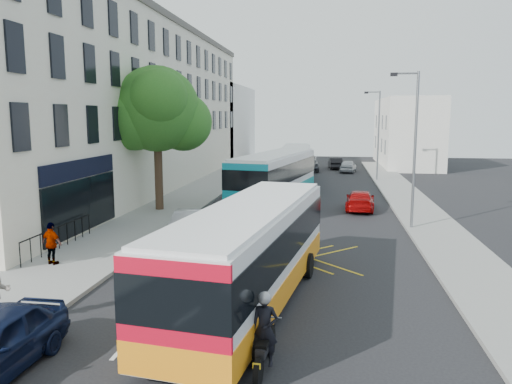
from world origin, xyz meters
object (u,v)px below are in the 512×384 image
at_px(lamp_near, 413,142).
at_px(distant_car_grey, 308,165).
at_px(bus_mid, 275,177).
at_px(pedestrian_far, 52,244).
at_px(parked_car_silver, 188,224).
at_px(motorbike, 265,333).
at_px(distant_car_silver, 348,166).
at_px(bus_near, 250,253).
at_px(bus_far, 295,163).
at_px(distant_car_dark, 335,163).
at_px(lamp_far, 377,131).
at_px(street_tree, 156,110).
at_px(red_hatchback, 360,200).

distance_m(lamp_near, distant_car_grey, 28.71).
relative_size(bus_mid, distant_car_grey, 2.48).
bearing_deg(pedestrian_far, parked_car_silver, -106.93).
distance_m(lamp_near, motorbike, 16.99).
bearing_deg(motorbike, bus_mid, 99.59).
xyz_separation_m(distant_car_silver, pedestrian_far, (-12.64, -36.12, 0.33)).
distance_m(motorbike, pedestrian_far, 11.43).
relative_size(bus_near, parked_car_silver, 2.98).
bearing_deg(distant_car_grey, bus_far, -99.36).
height_order(distant_car_grey, distant_car_dark, distant_car_grey).
bearing_deg(pedestrian_far, distant_car_silver, -92.88).
distance_m(lamp_far, bus_far, 7.94).
bearing_deg(bus_near, street_tree, 126.90).
bearing_deg(lamp_near, pedestrian_far, -149.08).
relative_size(lamp_near, motorbike, 3.67).
height_order(lamp_far, bus_far, lamp_far).
height_order(parked_car_silver, red_hatchback, parked_car_silver).
distance_m(red_hatchback, distant_car_dark, 25.10).
height_order(parked_car_silver, distant_car_dark, parked_car_silver).
xyz_separation_m(distant_car_grey, distant_car_dark, (2.97, 2.74, -0.06)).
bearing_deg(distant_car_dark, street_tree, 62.41).
distance_m(bus_mid, motorbike, 22.98).
xyz_separation_m(street_tree, pedestrian_far, (-0.19, -11.89, -5.30)).
xyz_separation_m(lamp_near, bus_near, (-6.61, -11.52, -2.94)).
xyz_separation_m(lamp_near, motorbike, (-5.62, -15.60, -3.71)).
xyz_separation_m(bus_mid, red_hatchback, (5.65, -1.90, -1.17)).
bearing_deg(lamp_near, distant_car_dark, 96.72).
height_order(distant_car_grey, pedestrian_far, pedestrian_far).
bearing_deg(distant_car_silver, street_tree, 70.06).
relative_size(bus_mid, pedestrian_far, 7.41).
distance_m(bus_mid, distant_car_dark, 23.59).
distance_m(bus_near, distant_car_grey, 39.21).
relative_size(bus_mid, motorbike, 5.71).
relative_size(bus_far, pedestrian_far, 6.70).
bearing_deg(distant_car_silver, bus_near, 90.84).
height_order(street_tree, parked_car_silver, street_tree).
bearing_deg(distant_car_grey, motorbike, -92.73).
xyz_separation_m(lamp_near, distant_car_silver, (-2.26, 27.19, -3.96)).
height_order(bus_mid, distant_car_grey, bus_mid).
bearing_deg(street_tree, lamp_near, -11.40).
distance_m(street_tree, distant_car_silver, 27.82).
xyz_separation_m(street_tree, motorbike, (9.09, -18.56, -5.38)).
height_order(street_tree, red_hatchback, street_tree).
xyz_separation_m(lamp_near, bus_mid, (-7.90, 7.25, -2.82)).
bearing_deg(lamp_near, bus_near, -119.83).
relative_size(bus_far, distant_car_silver, 2.92).
relative_size(bus_mid, parked_car_silver, 3.20).
relative_size(street_tree, motorbike, 4.04).
bearing_deg(pedestrian_far, bus_far, -88.56).
xyz_separation_m(distant_car_grey, pedestrian_far, (-8.35, -36.60, 0.29)).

